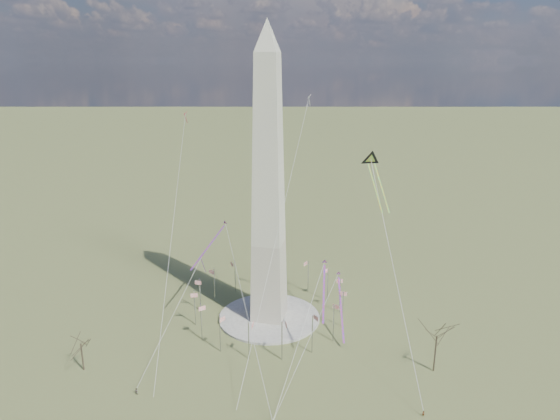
% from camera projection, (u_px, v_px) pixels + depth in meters
% --- Properties ---
extents(ground, '(2000.00, 2000.00, 0.00)m').
position_uv_depth(ground, '(269.00, 318.00, 178.26)').
color(ground, '#48562B').
rests_on(ground, ground).
extents(plaza, '(36.00, 36.00, 0.80)m').
position_uv_depth(plaza, '(269.00, 317.00, 178.14)').
color(plaza, beige).
rests_on(plaza, ground).
extents(washington_monument, '(15.56, 15.56, 100.00)m').
position_uv_depth(washington_monument, '(268.00, 188.00, 164.50)').
color(washington_monument, '#A7A28B').
rests_on(washington_monument, plaza).
extents(flagpole_ring, '(54.40, 54.40, 13.00)m').
position_uv_depth(flagpole_ring, '(269.00, 300.00, 176.17)').
color(flagpole_ring, '#B1B4B8').
rests_on(flagpole_ring, ground).
extents(tree_near, '(9.94, 9.94, 17.40)m').
position_uv_depth(tree_near, '(437.00, 334.00, 144.52)').
color(tree_near, '#423828').
rests_on(tree_near, ground).
extents(tree_far, '(7.52, 7.52, 13.16)m').
position_uv_depth(tree_far, '(80.00, 342.00, 145.87)').
color(tree_far, '#423828').
rests_on(tree_far, ground).
extents(person_east, '(0.74, 0.65, 1.69)m').
position_uv_depth(person_east, '(423.00, 413.00, 128.82)').
color(person_east, gray).
rests_on(person_east, ground).
extents(person_west, '(0.94, 0.76, 1.84)m').
position_uv_depth(person_west, '(136.00, 391.00, 137.41)').
color(person_west, gray).
rests_on(person_west, ground).
extents(kite_delta_black, '(11.21, 20.08, 16.43)m').
position_uv_depth(kite_delta_black, '(372.00, 162.00, 164.10)').
color(kite_delta_black, black).
rests_on(kite_delta_black, ground).
extents(kite_diamond_purple, '(1.49, 2.67, 8.33)m').
position_uv_depth(kite_diamond_purple, '(203.00, 258.00, 185.85)').
color(kite_diamond_purple, '#38186D').
rests_on(kite_diamond_purple, ground).
extents(kite_streamer_left, '(3.57, 18.93, 13.01)m').
position_uv_depth(kite_streamer_left, '(324.00, 284.00, 156.34)').
color(kite_streamer_left, red).
rests_on(kite_streamer_left, ground).
extents(kite_streamer_mid, '(8.02, 17.58, 12.72)m').
position_uv_depth(kite_streamer_mid, '(213.00, 240.00, 172.48)').
color(kite_streamer_mid, red).
rests_on(kite_streamer_mid, ground).
extents(kite_streamer_right, '(6.01, 22.33, 15.50)m').
position_uv_depth(kite_streamer_right, '(340.00, 297.00, 170.23)').
color(kite_streamer_right, red).
rests_on(kite_streamer_right, ground).
extents(kite_small_red, '(1.23, 2.02, 4.68)m').
position_uv_depth(kite_small_red, '(186.00, 115.00, 194.12)').
color(kite_small_red, red).
rests_on(kite_small_red, ground).
extents(kite_small_white, '(1.18, 1.96, 4.56)m').
position_uv_depth(kite_small_white, '(309.00, 98.00, 191.10)').
color(kite_small_white, white).
rests_on(kite_small_white, ground).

